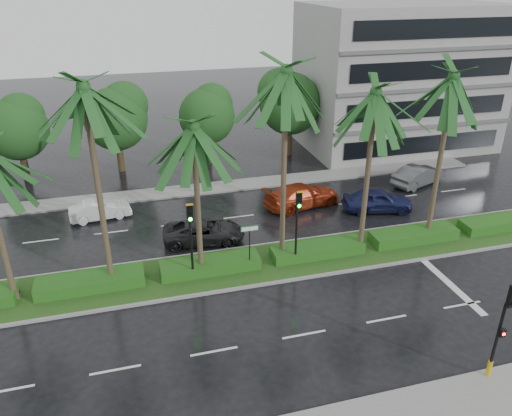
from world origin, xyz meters
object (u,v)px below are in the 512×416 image
object	(u,v)px
street_sign	(250,237)
car_white	(100,210)
car_blue	(378,200)
car_darkgrey	(204,232)
car_grey	(418,175)
signal_median_left	(191,231)
car_red	(302,195)
signal_near	(502,328)

from	to	relation	value
street_sign	car_white	xyz separation A→B (m)	(-7.57, 8.66, -1.50)
car_white	car_blue	distance (m)	17.96
car_white	car_darkgrey	size ratio (longest dim) A/B	0.80
car_darkgrey	car_grey	bearing A→B (deg)	-67.82
signal_median_left	car_white	distance (m)	10.23
car_blue	street_sign	bearing A→B (deg)	129.52
street_sign	car_white	distance (m)	11.60
signal_median_left	car_blue	bearing A→B (deg)	21.54
street_sign	car_darkgrey	xyz separation A→B (m)	(-1.73, 3.88, -1.47)
car_red	car_blue	size ratio (longest dim) A/B	1.17
car_white	car_grey	world-z (taller)	car_grey
signal_median_left	street_sign	xyz separation A→B (m)	(3.00, 0.18, -0.87)
car_darkgrey	car_blue	distance (m)	11.78
car_white	car_darkgrey	bearing A→B (deg)	-136.57
signal_median_left	car_red	bearing A→B (deg)	40.23
signal_near	car_grey	size ratio (longest dim) A/B	0.97
street_sign	car_red	distance (m)	9.01
signal_median_left	car_darkgrey	world-z (taller)	signal_median_left
signal_near	signal_median_left	size ratio (longest dim) A/B	1.00
car_white	car_blue	size ratio (longest dim) A/B	0.84
signal_near	car_blue	bearing A→B (deg)	78.56
signal_median_left	street_sign	world-z (taller)	signal_median_left
car_white	car_red	xyz separation A→B (m)	(13.07, -1.65, 0.14)
signal_near	car_red	bearing A→B (deg)	95.08
street_sign	car_grey	bearing A→B (deg)	28.55
signal_near	car_blue	distance (m)	15.22
car_grey	car_darkgrey	bearing A→B (deg)	82.58
signal_near	car_white	bearing A→B (deg)	128.18
car_darkgrey	car_grey	world-z (taller)	car_grey
signal_near	car_red	size ratio (longest dim) A/B	0.83
street_sign	signal_median_left	bearing A→B (deg)	-176.53
street_sign	car_darkgrey	distance (m)	4.49
street_sign	car_white	world-z (taller)	street_sign
car_white	signal_median_left	bearing A→B (deg)	-159.92
car_blue	car_grey	world-z (taller)	car_blue
signal_median_left	car_darkgrey	size ratio (longest dim) A/B	0.92
car_white	car_darkgrey	distance (m)	7.55
car_darkgrey	car_white	bearing A→B (deg)	58.47
car_darkgrey	car_blue	size ratio (longest dim) A/B	1.05
car_red	car_blue	bearing A→B (deg)	-126.38
car_blue	car_white	bearing A→B (deg)	91.28
street_sign	car_grey	size ratio (longest dim) A/B	0.58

